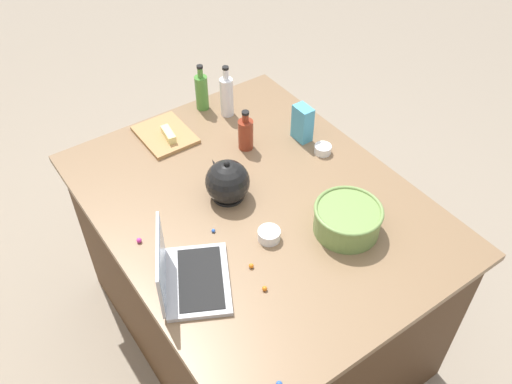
{
  "coord_description": "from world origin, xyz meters",
  "views": [
    {
      "loc": [
        -1.27,
        0.9,
        2.44
      ],
      "look_at": [
        0.0,
        0.0,
        0.95
      ],
      "focal_mm": 38.02,
      "sensor_mm": 36.0,
      "label": 1
    }
  ],
  "objects_px": {
    "butter_stick_left": "(169,134)",
    "ramekin_medium": "(269,235)",
    "mixing_bowl_large": "(347,219)",
    "laptop": "(186,275)",
    "bottle_soy": "(246,133)",
    "bottle_olive": "(202,91)",
    "ramekin_small": "(323,149)",
    "bottle_vinegar": "(227,96)",
    "candy_bag": "(302,123)",
    "cutting_board": "(165,135)",
    "kettle": "(227,182)"
  },
  "relations": [
    {
      "from": "bottle_vinegar",
      "to": "ramekin_medium",
      "type": "relative_size",
      "value": 3.01
    },
    {
      "from": "bottle_olive",
      "to": "laptop",
      "type": "bearing_deg",
      "value": 145.95
    },
    {
      "from": "butter_stick_left",
      "to": "candy_bag",
      "type": "distance_m",
      "value": 0.61
    },
    {
      "from": "bottle_vinegar",
      "to": "bottle_soy",
      "type": "relative_size",
      "value": 1.33
    },
    {
      "from": "bottle_olive",
      "to": "kettle",
      "type": "xyz_separation_m",
      "value": [
        -0.59,
        0.24,
        -0.02
      ]
    },
    {
      "from": "mixing_bowl_large",
      "to": "cutting_board",
      "type": "bearing_deg",
      "value": 17.65
    },
    {
      "from": "bottle_soy",
      "to": "bottle_vinegar",
      "type": "bearing_deg",
      "value": -15.08
    },
    {
      "from": "bottle_vinegar",
      "to": "ramekin_small",
      "type": "bearing_deg",
      "value": -159.08
    },
    {
      "from": "mixing_bowl_large",
      "to": "bottle_olive",
      "type": "bearing_deg",
      "value": 1.74
    },
    {
      "from": "bottle_olive",
      "to": "cutting_board",
      "type": "relative_size",
      "value": 0.85
    },
    {
      "from": "cutting_board",
      "to": "laptop",
      "type": "bearing_deg",
      "value": 156.91
    },
    {
      "from": "bottle_vinegar",
      "to": "kettle",
      "type": "height_order",
      "value": "bottle_vinegar"
    },
    {
      "from": "butter_stick_left",
      "to": "ramekin_small",
      "type": "relative_size",
      "value": 1.45
    },
    {
      "from": "bottle_soy",
      "to": "bottle_olive",
      "type": "distance_m",
      "value": 0.37
    },
    {
      "from": "cutting_board",
      "to": "ramekin_medium",
      "type": "height_order",
      "value": "ramekin_medium"
    },
    {
      "from": "cutting_board",
      "to": "ramekin_small",
      "type": "distance_m",
      "value": 0.72
    },
    {
      "from": "bottle_olive",
      "to": "kettle",
      "type": "relative_size",
      "value": 1.1
    },
    {
      "from": "bottle_soy",
      "to": "ramekin_small",
      "type": "xyz_separation_m",
      "value": [
        -0.23,
        -0.26,
        -0.06
      ]
    },
    {
      "from": "bottle_soy",
      "to": "butter_stick_left",
      "type": "xyz_separation_m",
      "value": [
        0.24,
        0.26,
        -0.04
      ]
    },
    {
      "from": "mixing_bowl_large",
      "to": "ramekin_small",
      "type": "relative_size",
      "value": 3.45
    },
    {
      "from": "kettle",
      "to": "cutting_board",
      "type": "bearing_deg",
      "value": 2.46
    },
    {
      "from": "mixing_bowl_large",
      "to": "kettle",
      "type": "distance_m",
      "value": 0.49
    },
    {
      "from": "bottle_olive",
      "to": "ramekin_medium",
      "type": "height_order",
      "value": "bottle_olive"
    },
    {
      "from": "kettle",
      "to": "cutting_board",
      "type": "distance_m",
      "value": 0.5
    },
    {
      "from": "cutting_board",
      "to": "ramekin_small",
      "type": "height_order",
      "value": "ramekin_small"
    },
    {
      "from": "cutting_board",
      "to": "butter_stick_left",
      "type": "bearing_deg",
      "value": 180.0
    },
    {
      "from": "bottle_vinegar",
      "to": "candy_bag",
      "type": "height_order",
      "value": "bottle_vinegar"
    },
    {
      "from": "ramekin_medium",
      "to": "kettle",
      "type": "bearing_deg",
      "value": 0.21
    },
    {
      "from": "bottle_olive",
      "to": "candy_bag",
      "type": "xyz_separation_m",
      "value": [
        -0.47,
        -0.25,
        -0.01
      ]
    },
    {
      "from": "bottle_soy",
      "to": "ramekin_small",
      "type": "distance_m",
      "value": 0.35
    },
    {
      "from": "laptop",
      "to": "butter_stick_left",
      "type": "distance_m",
      "value": 0.82
    },
    {
      "from": "kettle",
      "to": "bottle_olive",
      "type": "bearing_deg",
      "value": -21.85
    },
    {
      "from": "butter_stick_left",
      "to": "cutting_board",
      "type": "bearing_deg",
      "value": 0.0
    },
    {
      "from": "bottle_olive",
      "to": "ramekin_medium",
      "type": "xyz_separation_m",
      "value": [
        -0.88,
        0.24,
        -0.07
      ]
    },
    {
      "from": "bottle_vinegar",
      "to": "butter_stick_left",
      "type": "relative_size",
      "value": 2.36
    },
    {
      "from": "bottle_vinegar",
      "to": "cutting_board",
      "type": "xyz_separation_m",
      "value": [
        0.02,
        0.33,
        -0.1
      ]
    },
    {
      "from": "kettle",
      "to": "ramekin_medium",
      "type": "xyz_separation_m",
      "value": [
        -0.28,
        -0.0,
        -0.06
      ]
    },
    {
      "from": "cutting_board",
      "to": "butter_stick_left",
      "type": "xyz_separation_m",
      "value": [
        -0.04,
        0.0,
        0.03
      ]
    },
    {
      "from": "butter_stick_left",
      "to": "laptop",
      "type": "bearing_deg",
      "value": 155.85
    },
    {
      "from": "mixing_bowl_large",
      "to": "bottle_olive",
      "type": "relative_size",
      "value": 1.11
    },
    {
      "from": "kettle",
      "to": "candy_bag",
      "type": "relative_size",
      "value": 1.25
    },
    {
      "from": "mixing_bowl_large",
      "to": "laptop",
      "type": "bearing_deg",
      "value": 78.2
    },
    {
      "from": "laptop",
      "to": "bottle_vinegar",
      "type": "height_order",
      "value": "bottle_vinegar"
    },
    {
      "from": "bottle_vinegar",
      "to": "butter_stick_left",
      "type": "height_order",
      "value": "bottle_vinegar"
    },
    {
      "from": "cutting_board",
      "to": "candy_bag",
      "type": "distance_m",
      "value": 0.63
    },
    {
      "from": "mixing_bowl_large",
      "to": "bottle_vinegar",
      "type": "distance_m",
      "value": 0.9
    },
    {
      "from": "butter_stick_left",
      "to": "ramekin_medium",
      "type": "distance_m",
      "value": 0.74
    },
    {
      "from": "laptop",
      "to": "candy_bag",
      "type": "distance_m",
      "value": 0.94
    },
    {
      "from": "bottle_vinegar",
      "to": "bottle_soy",
      "type": "height_order",
      "value": "bottle_vinegar"
    },
    {
      "from": "ramekin_small",
      "to": "candy_bag",
      "type": "distance_m",
      "value": 0.15
    }
  ]
}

